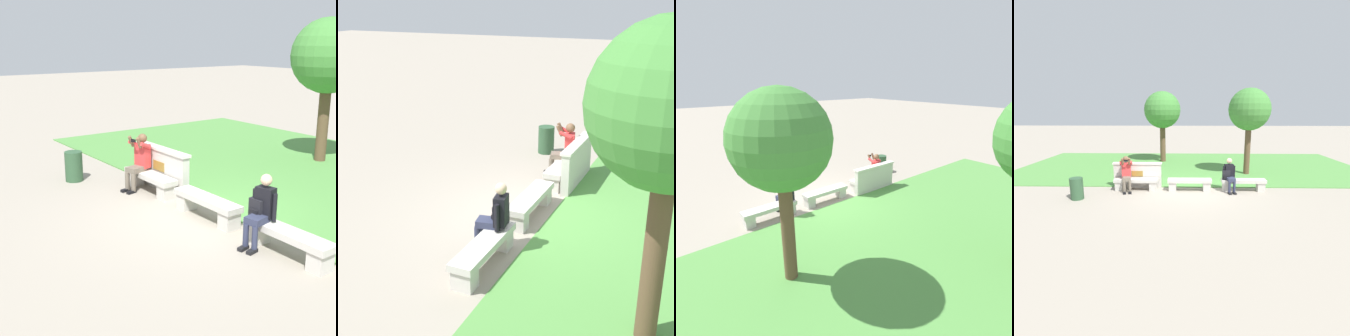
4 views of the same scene
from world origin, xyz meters
TOP-DOWN VIEW (x-y plane):
  - ground_plane at (0.00, 0.00)m, footprint 80.00×80.00m
  - grass_strip at (0.00, 4.38)m, footprint 17.76×8.00m
  - bench_main at (-2.05, 0.00)m, footprint 1.67×0.40m
  - bench_near at (0.00, 0.00)m, footprint 1.67×0.40m
  - bench_mid at (2.05, 0.00)m, footprint 1.67×0.40m
  - backrest_wall_with_plaque at (-2.05, 0.34)m, footprint 1.91×0.24m
  - person_photographer at (-2.39, -0.08)m, footprint 0.53×0.77m
  - person_distant at (1.50, -0.07)m, footprint 0.47×0.71m
  - backpack at (1.38, -0.02)m, footprint 0.28×0.24m
  - tree_behind_wall at (2.72, 2.64)m, footprint 1.91×1.91m
  - tree_left_background at (-1.55, 5.60)m, footprint 2.08×2.08m
  - trash_bin at (-3.90, -1.07)m, footprint 0.44×0.44m

SIDE VIEW (x-z plane):
  - ground_plane at x=0.00m, z-range 0.00..0.00m
  - grass_strip at x=0.00m, z-range 0.00..0.03m
  - bench_main at x=-2.05m, z-range 0.07..0.52m
  - bench_near at x=0.00m, z-range 0.07..0.52m
  - bench_mid at x=2.05m, z-range 0.07..0.52m
  - trash_bin at x=-3.90m, z-range 0.00..0.75m
  - backrest_wall_with_plaque at x=-2.05m, z-range 0.01..1.02m
  - backpack at x=1.38m, z-range 0.41..0.84m
  - person_distant at x=1.50m, z-range 0.04..1.30m
  - person_photographer at x=-2.39m, z-range 0.08..1.40m
  - tree_left_background at x=-1.55m, z-range 0.94..4.98m
  - tree_behind_wall at x=2.72m, z-range 0.99..4.99m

